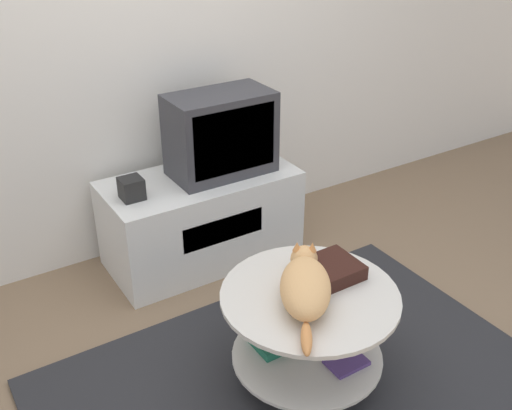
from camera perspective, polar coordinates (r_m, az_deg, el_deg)
The scene contains 9 objects.
ground_plane at distance 2.62m, azimuth 3.52°, elevation -16.74°, with size 12.00×12.00×0.00m, color #7F664C.
wall_back at distance 3.14m, azimuth -11.48°, elevation 17.70°, with size 8.00×0.05×2.60m.
rug at distance 2.61m, azimuth 3.53°, elevation -16.59°, with size 2.01×1.29×0.02m.
tv_stand at distance 3.27m, azimuth -5.21°, elevation -1.25°, with size 1.02×0.50×0.49m.
tv at distance 3.12m, azimuth -3.37°, elevation 6.76°, with size 0.54×0.30×0.43m.
speaker at distance 2.96m, azimuth -11.77°, elevation 1.54°, with size 0.11×0.11×0.11m.
coffee_table at distance 2.43m, azimuth 4.89°, elevation -11.35°, with size 0.70×0.70×0.44m.
dvd_box at distance 2.42m, azimuth 7.10°, elevation -6.13°, with size 0.22×0.20×0.06m.
cat at distance 2.27m, azimuth 4.71°, elevation -7.57°, with size 0.38×0.51×0.14m.
Camera 1 is at (-1.11, -1.48, 1.85)m, focal length 42.00 mm.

